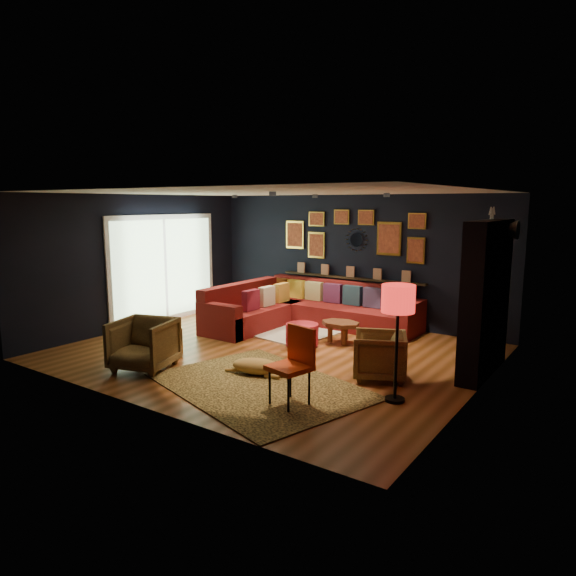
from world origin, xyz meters
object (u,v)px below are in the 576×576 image
Objects in this scene: pouf at (302,334)px; armchair_left at (144,342)px; floor_lamp at (398,305)px; gold_stool at (172,341)px; orange_chair at (294,359)px; armchair_right at (379,353)px; dog at (257,363)px; sectional at (302,310)px; coffee_table at (340,326)px.

armchair_left is (-1.25, -2.35, 0.21)m from pouf.
pouf is at bearing 148.60° from floor_lamp.
floor_lamp reaches higher than pouf.
orange_chair is at bearing -12.23° from gold_stool.
armchair_left is at bearing -86.43° from armchair_right.
dog is (-2.01, -0.21, -1.05)m from floor_lamp.
sectional is 1.49m from pouf.
orange_chair is (1.32, -2.18, 0.35)m from pouf.
dog is (1.80, -0.05, -0.04)m from gold_stool.
armchair_left reaches higher than dog.
gold_stool is (-3.28, -0.83, -0.15)m from armchair_right.
pouf is at bearing 46.24° from gold_stool.
armchair_left is 0.57× the size of floor_lamp.
pouf is at bearing -137.06° from armchair_right.
orange_chair is (0.88, -2.73, 0.25)m from coffee_table.
floor_lamp reaches higher than sectional.
coffee_table is 0.76× the size of orange_chair.
gold_stool is at bearing 90.49° from armchair_left.
sectional reaches higher than dog.
armchair_left is 3.76m from floor_lamp.
armchair_right reaches higher than pouf.
armchair_left is at bearing -165.04° from floor_lamp.
gold_stool is (-0.69, -2.81, -0.11)m from sectional.
orange_chair is at bearing -42.05° from armchair_right.
floor_lamp is (3.11, -2.64, 0.90)m from sectional.
armchair_right is at bearing 10.63° from armchair_left.
gold_stool is at bearing -100.26° from armchair_right.
dog is at bearing 164.53° from orange_chair.
orange_chair is 0.65× the size of floor_lamp.
orange_chair is at bearing -45.48° from dog.
coffee_table is at bearing 121.08° from orange_chair.
armchair_right is at bearing -37.32° from sectional.
sectional is 6.08× the size of pouf.
sectional reaches higher than pouf.
floor_lamp is at bearing -31.40° from pouf.
gold_stool is (-1.95, -2.12, -0.10)m from coffee_table.
dog is at bearing -68.84° from sectional.
orange_chair reaches higher than coffee_table.
pouf is 0.67× the size of armchair_left.
armchair_right is 1.53m from orange_chair.
gold_stool reaches higher than dog.
dog is (-0.15, -2.17, -0.14)m from coffee_table.
armchair_left reaches higher than coffee_table.
coffee_table reaches higher than dog.
pouf is 0.38× the size of floor_lamp.
floor_lamp is at bearing -10.61° from dog.
coffee_table is 1.01× the size of armchair_right.
sectional is at bearing 151.35° from coffee_table.
orange_chair is at bearing -72.20° from coffee_table.
gold_stool reaches higher than pouf.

